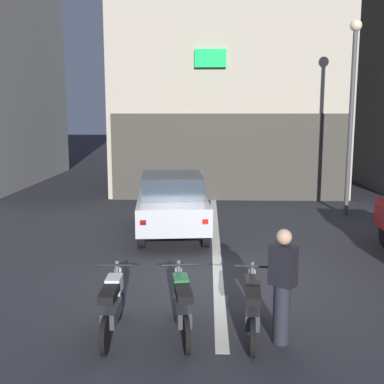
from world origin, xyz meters
name	(u,v)px	position (x,y,z in m)	size (l,w,h in m)	color
ground_plane	(218,278)	(0.00, 0.00, 0.00)	(120.00, 120.00, 0.00)	#2B2B30
lane_centre_line	(214,214)	(0.00, 6.00, 0.00)	(0.20, 18.00, 0.01)	silver
car_silver_crossing_near	(172,202)	(-1.17, 3.44, 0.89)	(2.16, 4.25, 1.64)	black
street_lamp	(352,97)	(4.21, 6.05, 3.71)	(0.36, 0.36, 6.00)	#47474C
motorcycle_white_row_leftmost	(112,305)	(-1.61, -2.45, 0.46)	(0.55, 1.67, 0.98)	black
motorcycle_green_row_left_mid	(182,304)	(-0.59, -2.39, 0.46)	(0.55, 1.66, 0.98)	black
motorcycle_black_row_centre	(252,306)	(0.44, -2.43, 0.46)	(0.55, 1.67, 0.98)	black
person_by_motorcycles	(282,286)	(0.84, -2.64, 0.86)	(0.42, 0.39, 1.67)	#23232D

